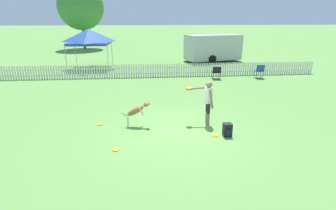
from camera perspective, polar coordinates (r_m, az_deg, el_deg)
The scene contains 13 objects.
ground_plane at distance 8.94m, azimuth 2.03°, elevation -5.85°, with size 240.00×240.00×0.00m, color #5B8C42.
handler_person at distance 9.36m, azimuth 8.55°, elevation 1.56°, with size 0.92×0.66×1.59m.
leaping_dog at distance 9.28m, azimuth -6.89°, elevation -1.20°, with size 1.08×0.27×0.93m.
frisbee_near_handler at distance 8.79m, azimuth 10.23°, elevation -6.53°, with size 0.22×0.22×0.02m.
frisbee_near_dog at distance 7.93m, azimuth -11.28°, elevation -9.51°, with size 0.22×0.22×0.02m.
frisbee_midfield at distance 9.82m, azimuth -14.69°, elevation -4.10°, with size 0.22×0.22×0.02m.
backpack_on_grass at distance 8.77m, azimuth 12.81°, elevation -5.30°, with size 0.27×0.28×0.44m.
picket_fence at distance 17.05m, azimuth -1.71°, elevation 7.55°, with size 20.81×0.04×0.85m.
folding_chair_blue_left at distance 16.74m, azimuth 10.52°, elevation 7.19°, with size 0.58×0.59×0.79m.
folding_chair_center at distance 17.65m, azimuth 19.31°, elevation 7.20°, with size 0.54×0.56×0.87m.
canopy_tent_main at distance 20.67m, azimuth -16.83°, elevation 14.04°, with size 2.90×2.90×2.88m.
equipment_trailer at distance 23.60m, azimuth 9.74°, elevation 12.28°, with size 5.56×3.17×2.25m.
tree_left_grove at distance 34.13m, azimuth -18.46°, elevation 19.62°, with size 5.29×5.29×7.47m.
Camera 1 is at (-1.09, -8.07, 3.71)m, focal length 28.00 mm.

